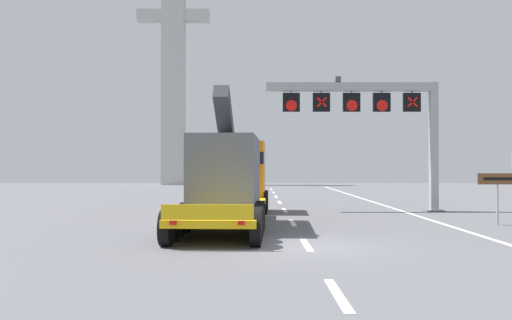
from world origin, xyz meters
name	(u,v)px	position (x,y,z in m)	size (l,w,h in m)	color
ground	(310,246)	(0.00, 0.00, 0.00)	(112.00, 112.00, 0.00)	#5B5B60
lane_markings	(284,206)	(-0.01, 15.63, 0.01)	(0.20, 45.85, 0.01)	silver
edge_line_right	(405,211)	(6.20, 12.00, 0.01)	(0.20, 63.00, 0.01)	silver
overhead_lane_gantry	(378,109)	(4.75, 11.98, 5.41)	(9.34, 0.90, 7.13)	#9EA0A5
heavy_haul_truck_yellow	(235,175)	(-2.59, 7.28, 1.99)	(3.56, 14.15, 5.30)	yellow
tourist_info_sign_brown	(501,185)	(8.30, 5.56, 1.63)	(1.65, 0.15, 2.11)	#9EA0A5
bridge_pylon_distant	(176,46)	(-11.92, 50.15, 17.47)	(9.00, 2.00, 34.16)	#B7B7B2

